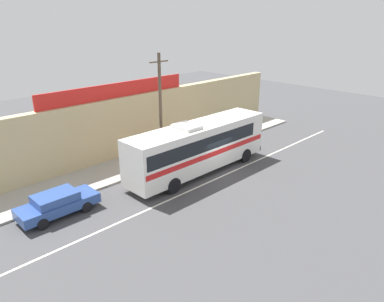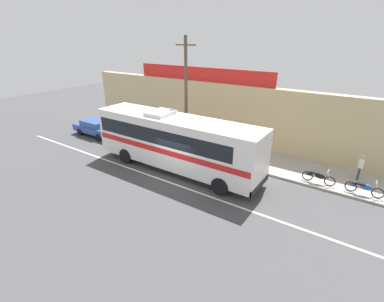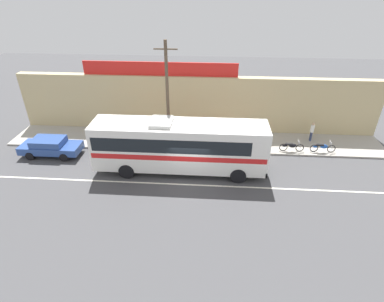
{
  "view_description": "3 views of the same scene",
  "coord_description": "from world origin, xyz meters",
  "px_view_note": "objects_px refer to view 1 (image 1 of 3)",
  "views": [
    {
      "loc": [
        -18.0,
        -15.89,
        10.75
      ],
      "look_at": [
        -1.61,
        0.72,
        1.89
      ],
      "focal_mm": 34.0,
      "sensor_mm": 36.0,
      "label": 1
    },
    {
      "loc": [
        9.31,
        -12.09,
        8.21
      ],
      "look_at": [
        0.42,
        1.05,
        1.53
      ],
      "focal_mm": 25.56,
      "sensor_mm": 36.0,
      "label": 2
    },
    {
      "loc": [
        1.36,
        -16.94,
        12.01
      ],
      "look_at": [
        0.04,
        1.61,
        1.16
      ],
      "focal_mm": 28.61,
      "sensor_mm": 36.0,
      "label": 3
    }
  ],
  "objects_px": {
    "parked_car": "(57,203)",
    "pedestrian_by_curb": "(157,142)",
    "intercity_bus": "(198,145)",
    "motorcycle_orange": "(253,126)",
    "pedestrian_far_left": "(236,118)",
    "utility_pole": "(161,109)",
    "motorcycle_green": "(238,131)"
  },
  "relations": [
    {
      "from": "parked_car",
      "to": "pedestrian_by_curb",
      "type": "bearing_deg",
      "value": 18.25
    },
    {
      "from": "intercity_bus",
      "to": "motorcycle_orange",
      "type": "distance_m",
      "value": 11.17
    },
    {
      "from": "intercity_bus",
      "to": "pedestrian_far_left",
      "type": "distance_m",
      "value": 11.39
    },
    {
      "from": "utility_pole",
      "to": "motorcycle_green",
      "type": "distance_m",
      "value": 10.09
    },
    {
      "from": "motorcycle_green",
      "to": "motorcycle_orange",
      "type": "distance_m",
      "value": 2.34
    },
    {
      "from": "motorcycle_orange",
      "to": "utility_pole",
      "type": "bearing_deg",
      "value": -178.75
    },
    {
      "from": "parked_car",
      "to": "intercity_bus",
      "type": "bearing_deg",
      "value": -8.0
    },
    {
      "from": "motorcycle_orange",
      "to": "pedestrian_far_left",
      "type": "height_order",
      "value": "pedestrian_far_left"
    },
    {
      "from": "intercity_bus",
      "to": "parked_car",
      "type": "distance_m",
      "value": 10.06
    },
    {
      "from": "parked_car",
      "to": "motorcycle_orange",
      "type": "relative_size",
      "value": 2.33
    },
    {
      "from": "motorcycle_green",
      "to": "pedestrian_far_left",
      "type": "distance_m",
      "value": 2.74
    },
    {
      "from": "motorcycle_orange",
      "to": "pedestrian_by_curb",
      "type": "distance_m",
      "value": 10.73
    },
    {
      "from": "parked_car",
      "to": "motorcycle_orange",
      "type": "height_order",
      "value": "parked_car"
    },
    {
      "from": "motorcycle_green",
      "to": "pedestrian_far_left",
      "type": "xyz_separation_m",
      "value": [
        1.94,
        1.87,
        0.51
      ]
    },
    {
      "from": "parked_car",
      "to": "motorcycle_green",
      "type": "distance_m",
      "value": 18.26
    },
    {
      "from": "utility_pole",
      "to": "motorcycle_orange",
      "type": "bearing_deg",
      "value": 1.25
    },
    {
      "from": "motorcycle_orange",
      "to": "pedestrian_far_left",
      "type": "xyz_separation_m",
      "value": [
        -0.4,
        1.84,
        0.51
      ]
    },
    {
      "from": "intercity_bus",
      "to": "motorcycle_orange",
      "type": "xyz_separation_m",
      "value": [
        10.66,
        3.01,
        -1.5
      ]
    },
    {
      "from": "parked_car",
      "to": "motorcycle_orange",
      "type": "bearing_deg",
      "value": 4.51
    },
    {
      "from": "utility_pole",
      "to": "parked_car",
      "type": "bearing_deg",
      "value": -171.23
    },
    {
      "from": "motorcycle_green",
      "to": "pedestrian_far_left",
      "type": "height_order",
      "value": "pedestrian_far_left"
    },
    {
      "from": "intercity_bus",
      "to": "motorcycle_green",
      "type": "bearing_deg",
      "value": 19.67
    },
    {
      "from": "utility_pole",
      "to": "pedestrian_far_left",
      "type": "xyz_separation_m",
      "value": [
        11.29,
        2.1,
        -3.27
      ]
    },
    {
      "from": "intercity_bus",
      "to": "motorcycle_orange",
      "type": "height_order",
      "value": "intercity_bus"
    },
    {
      "from": "parked_car",
      "to": "motorcycle_green",
      "type": "height_order",
      "value": "parked_car"
    },
    {
      "from": "utility_pole",
      "to": "pedestrian_far_left",
      "type": "relative_size",
      "value": 5.02
    },
    {
      "from": "motorcycle_green",
      "to": "motorcycle_orange",
      "type": "relative_size",
      "value": 0.97
    },
    {
      "from": "parked_car",
      "to": "utility_pole",
      "type": "height_order",
      "value": "utility_pole"
    },
    {
      "from": "intercity_bus",
      "to": "parked_car",
      "type": "xyz_separation_m",
      "value": [
        -9.87,
        1.39,
        -1.33
      ]
    },
    {
      "from": "parked_car",
      "to": "utility_pole",
      "type": "bearing_deg",
      "value": 8.77
    },
    {
      "from": "utility_pole",
      "to": "pedestrian_by_curb",
      "type": "distance_m",
      "value": 3.9
    },
    {
      "from": "intercity_bus",
      "to": "motorcycle_orange",
      "type": "relative_size",
      "value": 6.1
    }
  ]
}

